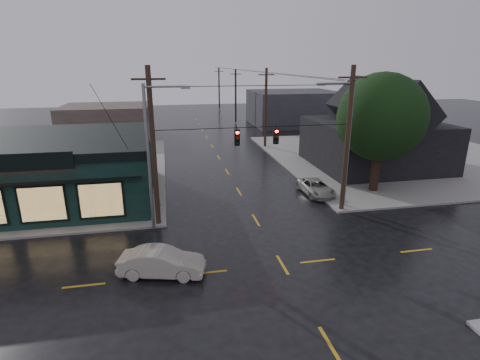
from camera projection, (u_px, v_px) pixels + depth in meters
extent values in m
plane|color=black|center=(282.00, 265.00, 19.91)|extent=(160.00, 160.00, 0.00)
cube|color=gray|center=(12.00, 177.00, 34.86)|extent=(28.00, 28.00, 0.15)
cube|color=gray|center=(398.00, 157.00, 42.32)|extent=(28.00, 28.00, 0.15)
cube|color=black|center=(44.00, 172.00, 28.59)|extent=(16.00, 12.00, 4.20)
cube|color=black|center=(39.00, 141.00, 27.87)|extent=(16.30, 12.30, 0.60)
cube|color=#FF1E14|center=(8.00, 163.00, 22.17)|extent=(7.00, 0.16, 0.90)
cube|color=black|center=(374.00, 144.00, 37.88)|extent=(12.00, 11.00, 4.50)
cylinder|color=black|center=(376.00, 164.00, 30.45)|extent=(0.70, 0.70, 4.49)
sphere|color=black|center=(381.00, 117.00, 29.30)|extent=(6.92, 6.92, 6.92)
cylinder|color=black|center=(255.00, 127.00, 24.09)|extent=(13.00, 0.04, 0.04)
cube|color=#41332F|center=(107.00, 121.00, 54.04)|extent=(12.00, 10.00, 4.40)
cube|color=#2A292F|center=(293.00, 108.00, 64.13)|extent=(14.00, 12.00, 5.60)
imported|color=#B2AA9C|center=(162.00, 262.00, 18.78)|extent=(4.51, 2.49, 1.41)
imported|color=gray|center=(316.00, 187.00, 30.33)|extent=(2.11, 4.34, 1.19)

